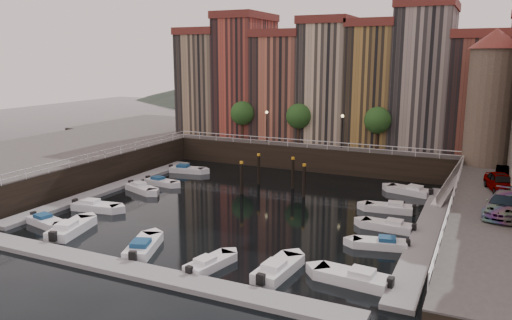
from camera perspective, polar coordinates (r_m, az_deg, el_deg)
The scene contains 31 objects.
ground at distance 48.05m, azimuth -0.57°, elevation -5.24°, with size 200.00×200.00×0.00m, color black.
quay_far at distance 71.41m, azimuth 8.49°, elevation 1.51°, with size 80.00×20.00×3.00m, color black.
quay_left at distance 63.30m, azimuth -24.94°, elevation -0.79°, with size 20.00×36.00×3.00m, color black.
dock_left at distance 55.95m, azimuth -16.19°, elevation -3.08°, with size 2.00×28.00×0.35m, color gray.
dock_right at distance 42.90m, azimuth 18.91°, elevation -7.77°, with size 2.00×28.00×0.35m, color gray.
dock_near at distance 34.42m, azimuth -13.20°, elevation -12.33°, with size 30.00×2.00×0.35m, color gray.
mountains at distance 152.63m, azimuth 18.44°, elevation 8.86°, with size 145.00×100.00×18.00m.
far_terrace at distance 67.08m, azimuth 10.86°, elevation 8.91°, with size 48.70×10.30×17.50m.
corner_tower at distance 56.06m, azimuth 25.29°, elevation 6.70°, with size 5.20×5.20×13.80m.
promenade_trees at distance 63.73m, azimuth 5.45°, elevation 4.98°, with size 21.20×3.20×5.20m.
street_lamps at distance 62.77m, azimuth 5.41°, elevation 4.24°, with size 10.36×0.36×4.18m.
railings at distance 51.44m, azimuth 1.78°, elevation 0.25°, with size 36.08×34.04×0.52m.
gangway at distance 52.91m, azimuth 21.35°, elevation -2.32°, with size 2.78×8.32×3.73m.
mooring_pilings at distance 52.93m, azimuth 2.06°, elevation -1.80°, with size 6.75×4.87×3.78m.
boat_left_0 at distance 46.11m, azimuth -22.87°, elevation -6.51°, with size 4.38×2.37×0.98m.
boat_left_1 at distance 48.90m, azimuth -17.89°, elevation -5.08°, with size 4.80×2.31×1.08m.
boat_left_2 at distance 54.27m, azimuth -12.99°, elevation -3.18°, with size 4.53×2.97×1.02m.
boat_left_3 at distance 56.63m, azimuth -10.81°, elevation -2.48°, with size 4.22×1.91×0.95m.
boat_left_4 at distance 62.14m, azimuth -7.95°, elevation -1.09°, with size 4.61×2.31×1.03m.
boat_right_0 at distance 32.83m, azimuth 11.14°, elevation -13.07°, with size 5.02×2.22×1.13m.
boat_right_1 at distance 38.94m, azimuth 14.10°, elevation -9.25°, with size 4.25×2.33×0.95m.
boat_right_2 at distance 42.90m, azimuth 14.92°, elevation -7.29°, with size 4.43×1.87×1.00m.
boat_right_3 at distance 47.80m, azimuth 15.09°, elevation -5.31°, with size 4.57×2.08×1.03m.
boat_right_4 at distance 54.36m, azimuth 17.21°, elevation -3.37°, with size 4.75×2.72×1.06m.
boat_near_0 at distance 43.39m, azimuth -20.42°, elevation -7.35°, with size 2.91×5.24×1.17m.
boat_near_1 at distance 37.99m, azimuth -12.79°, elevation -9.64°, with size 3.19×4.91×1.11m.
boat_near_2 at distance 34.56m, azimuth -5.33°, elevation -11.69°, with size 2.29×4.27×0.96m.
boat_near_3 at distance 33.49m, azimuth 2.48°, elevation -12.35°, with size 2.13×4.92×1.11m.
car_a at distance 45.85m, azimuth 26.17°, elevation -2.41°, with size 1.84×4.57×1.56m, color gray.
car_b at distance 49.78m, azimuth 26.48°, elevation -1.55°, with size 1.39×3.97×1.31m, color gray.
car_c at distance 39.11m, azimuth 26.46°, elevation -4.71°, with size 2.20×5.42×1.57m, color gray.
Camera 1 is at (19.90, -41.42, 14.04)m, focal length 35.00 mm.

